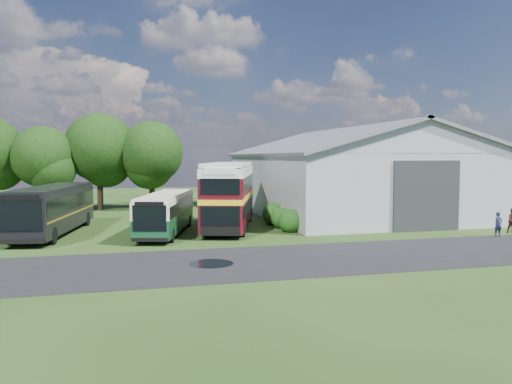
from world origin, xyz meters
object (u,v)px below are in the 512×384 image
object	(u,v)px
storage_shed	(352,169)
visitor_a	(498,225)
bus_green_single	(166,212)
bus_maroon_double	(229,196)
bus_dark_single	(53,209)

from	to	relation	value
storage_shed	visitor_a	size ratio (longest dim) A/B	15.28
bus_green_single	bus_maroon_double	distance (m)	4.99
storage_shed	bus_dark_single	size ratio (longest dim) A/B	2.05
bus_green_single	visitor_a	size ratio (longest dim) A/B	6.31
bus_dark_single	bus_green_single	bearing A→B (deg)	-3.97
storage_shed	bus_dark_single	distance (m)	26.34
storage_shed	bus_green_single	world-z (taller)	storage_shed
bus_dark_single	storage_shed	bearing A→B (deg)	24.39
bus_maroon_double	visitor_a	distance (m)	18.38
bus_dark_single	visitor_a	distance (m)	29.74
bus_maroon_double	storage_shed	bearing A→B (deg)	45.94
bus_green_single	bus_dark_single	size ratio (longest dim) A/B	0.85
visitor_a	bus_green_single	bearing A→B (deg)	159.69
bus_green_single	bus_dark_single	world-z (taller)	bus_dark_single
bus_green_single	bus_maroon_double	xyz separation A→B (m)	(4.69, 1.43, 0.94)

